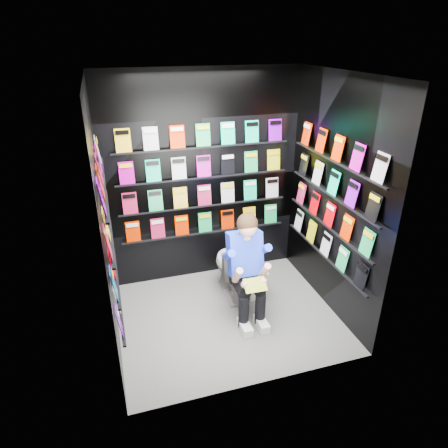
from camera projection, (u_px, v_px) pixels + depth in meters
name	position (u px, v px, depth m)	size (l,w,h in m)	color
floor	(228.00, 316.00, 4.54)	(2.40, 2.40, 0.00)	slate
ceiling	(229.00, 74.00, 3.42)	(2.40, 2.40, 0.00)	white
wall_back	(203.00, 180.00, 4.85)	(2.40, 0.04, 2.60)	black
wall_front	(267.00, 262.00, 3.12)	(2.40, 0.04, 2.60)	black
wall_left	(104.00, 228.00, 3.67)	(0.04, 2.00, 2.60)	black
wall_right	(334.00, 199.00, 4.30)	(0.04, 2.00, 2.60)	black
comics_back	(204.00, 181.00, 4.82)	(2.10, 0.06, 1.37)	#CD0009
comics_left	(107.00, 227.00, 3.67)	(0.06, 1.70, 1.37)	#CD0009
comics_right	(332.00, 199.00, 4.29)	(0.06, 1.70, 1.37)	#CD0009
toilet	(233.00, 267.00, 4.82)	(0.42, 0.75, 0.73)	silver
longbox	(251.00, 280.00, 4.94)	(0.23, 0.41, 0.31)	white
longbox_lid	(251.00, 268.00, 4.87)	(0.25, 0.43, 0.03)	white
reader	(244.00, 254.00, 4.32)	(0.50, 0.73, 1.34)	blue
held_comic	(255.00, 285.00, 4.10)	(0.23, 0.01, 0.16)	green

